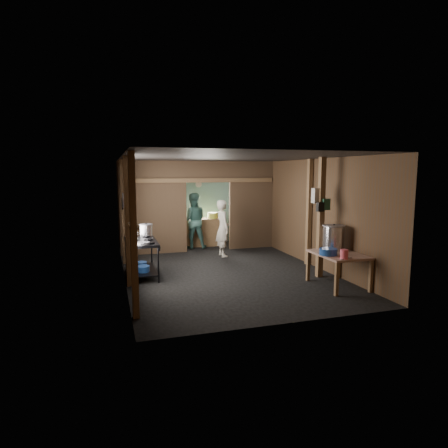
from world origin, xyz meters
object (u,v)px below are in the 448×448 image
object	(u,v)px
cook	(223,228)
pink_bucket	(344,254)
prep_table	(338,270)
gas_range	(141,258)
stove_pot_large	(146,231)
yellow_tub	(213,215)
stock_pot	(333,238)

from	to	relation	value
cook	pink_bucket	bearing A→B (deg)	-164.52
prep_table	pink_bucket	bearing A→B (deg)	-111.82
gas_range	cook	distance (m)	2.75
prep_table	cook	world-z (taller)	cook
prep_table	cook	size ratio (longest dim) A/B	0.74
stove_pot_large	yellow_tub	size ratio (longest dim) A/B	0.97
gas_range	stock_pot	world-z (taller)	stock_pot
cook	yellow_tub	bearing A→B (deg)	-7.99
stove_pot_large	yellow_tub	xyz separation A→B (m)	(2.30, 2.56, 0.00)
prep_table	pink_bucket	size ratio (longest dim) A/B	6.45
stock_pot	pink_bucket	bearing A→B (deg)	-109.55
pink_bucket	cook	xyz separation A→B (m)	(-1.23, 3.81, 0.01)
stove_pot_large	yellow_tub	bearing A→B (deg)	48.14
gas_range	stove_pot_large	distance (m)	0.77
stove_pot_large	stock_pot	world-z (taller)	stock_pot
stove_pot_large	stock_pot	xyz separation A→B (m)	(3.66, -2.05, -0.02)
gas_range	cook	bearing A→B (deg)	32.15
pink_bucket	cook	distance (m)	4.00
stove_pot_large	cook	world-z (taller)	cook
yellow_tub	stove_pot_large	bearing A→B (deg)	-131.86
yellow_tub	pink_bucket	bearing A→B (deg)	-78.93
gas_range	pink_bucket	bearing A→B (deg)	-33.70
stock_pot	cook	world-z (taller)	cook
gas_range	yellow_tub	xyz separation A→B (m)	(2.47, 3.08, 0.54)
yellow_tub	cook	bearing A→B (deg)	-95.62
gas_range	stock_pot	bearing A→B (deg)	-21.78
prep_table	stock_pot	bearing A→B (deg)	73.17
yellow_tub	cook	world-z (taller)	cook
gas_range	pink_bucket	size ratio (longest dim) A/B	7.69
yellow_tub	cook	size ratio (longest dim) A/B	0.21
stove_pot_large	prep_table	bearing A→B (deg)	-34.49
stove_pot_large	stock_pot	size ratio (longest dim) A/B	0.58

